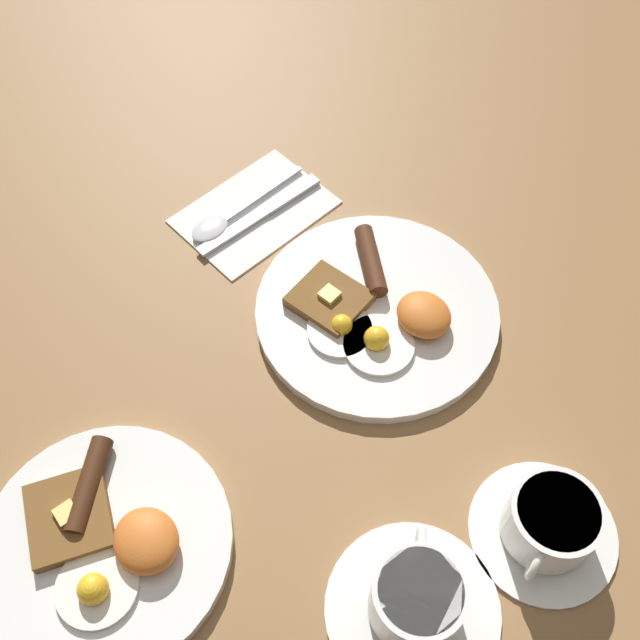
{
  "coord_description": "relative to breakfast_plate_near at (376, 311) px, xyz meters",
  "views": [
    {
      "loc": [
        -0.35,
        0.35,
        0.73
      ],
      "look_at": [
        0.02,
        0.07,
        0.03
      ],
      "focal_mm": 42.0,
      "sensor_mm": 36.0,
      "label": 1
    }
  ],
  "objects": [
    {
      "name": "teacup_near",
      "position": [
        -0.3,
        0.03,
        0.02
      ],
      "size": [
        0.15,
        0.15,
        0.06
      ],
      "color": "white",
      "rests_on": "ground_plane"
    },
    {
      "name": "spoon",
      "position": [
        0.23,
        0.07,
        -0.0
      ],
      "size": [
        0.04,
        0.18,
        0.01
      ],
      "rotation": [
        0.0,
        0.0,
        1.7
      ],
      "color": "silver",
      "rests_on": "napkin"
    },
    {
      "name": "napkin",
      "position": [
        0.22,
        0.02,
        -0.01
      ],
      "size": [
        0.15,
        0.2,
        0.01
      ],
      "primitive_type": "cube",
      "rotation": [
        0.0,
        0.0,
        0.12
      ],
      "color": "white",
      "rests_on": "ground_plane"
    },
    {
      "name": "teacup_far",
      "position": [
        -0.27,
        0.18,
        0.02
      ],
      "size": [
        0.16,
        0.16,
        0.07
      ],
      "color": "white",
      "rests_on": "ground_plane"
    },
    {
      "name": "breakfast_plate_near",
      "position": [
        0.0,
        0.0,
        0.0
      ],
      "size": [
        0.28,
        0.28,
        0.04
      ],
      "color": "white",
      "rests_on": "ground_plane"
    },
    {
      "name": "breakfast_plate_far",
      "position": [
        -0.05,
        0.38,
        0.0
      ],
      "size": [
        0.24,
        0.24,
        0.05
      ],
      "color": "white",
      "rests_on": "ground_plane"
    },
    {
      "name": "ground_plane",
      "position": [
        0.0,
        -0.0,
        -0.01
      ],
      "size": [
        3.0,
        3.0,
        0.0
      ],
      "primitive_type": "plane",
      "color": "olive"
    },
    {
      "name": "knife",
      "position": [
        0.21,
        0.01,
        -0.0
      ],
      "size": [
        0.03,
        0.19,
        0.01
      ],
      "rotation": [
        0.0,
        0.0,
        1.65
      ],
      "color": "silver",
      "rests_on": "napkin"
    }
  ]
}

